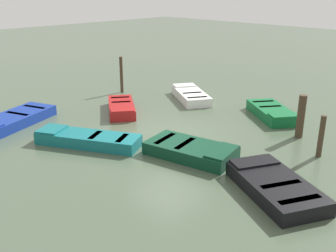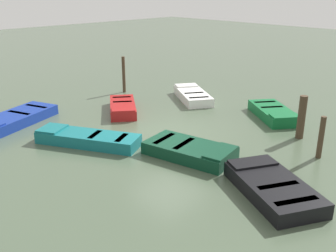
# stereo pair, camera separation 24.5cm
# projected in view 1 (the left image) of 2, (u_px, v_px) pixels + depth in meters

# --- Properties ---
(ground_plane) EXTENTS (80.00, 80.00, 0.00)m
(ground_plane) POSITION_uv_depth(u_px,v_px,m) (168.00, 135.00, 14.14)
(ground_plane) COLOR #475642
(rowboat_green) EXTENTS (2.94, 2.59, 0.46)m
(rowboat_green) POSITION_uv_depth(u_px,v_px,m) (272.00, 112.00, 15.98)
(rowboat_green) COLOR #0F602D
(rowboat_green) RESTS_ON ground_plane
(rowboat_red) EXTENTS (2.79, 2.42, 0.46)m
(rowboat_red) POSITION_uv_depth(u_px,v_px,m) (121.00, 107.00, 16.61)
(rowboat_red) COLOR maroon
(rowboat_red) RESTS_ON ground_plane
(rowboat_teal) EXTENTS (3.64, 2.60, 0.46)m
(rowboat_teal) POSITION_uv_depth(u_px,v_px,m) (87.00, 139.00, 13.20)
(rowboat_teal) COLOR #14666B
(rowboat_teal) RESTS_ON ground_plane
(rowboat_blue) EXTENTS (2.55, 3.78, 0.46)m
(rowboat_blue) POSITION_uv_depth(u_px,v_px,m) (12.00, 120.00, 15.04)
(rowboat_blue) COLOR navy
(rowboat_blue) RESTS_ON ground_plane
(rowboat_dark_green) EXTENTS (3.05, 1.97, 0.46)m
(rowboat_dark_green) POSITION_uv_depth(u_px,v_px,m) (191.00, 150.00, 12.31)
(rowboat_dark_green) COLOR #0C3823
(rowboat_dark_green) RESTS_ON ground_plane
(rowboat_white) EXTENTS (3.09, 2.53, 0.46)m
(rowboat_white) POSITION_uv_depth(u_px,v_px,m) (191.00, 95.00, 18.46)
(rowboat_white) COLOR silver
(rowboat_white) RESTS_ON ground_plane
(rowboat_black) EXTENTS (3.21, 2.61, 0.46)m
(rowboat_black) POSITION_uv_depth(u_px,v_px,m) (275.00, 186.00, 10.11)
(rowboat_black) COLOR black
(rowboat_black) RESTS_ON ground_plane
(mooring_piling_near_left) EXTENTS (0.17, 0.17, 1.38)m
(mooring_piling_near_left) POSITION_uv_depth(u_px,v_px,m) (321.00, 136.00, 12.14)
(mooring_piling_near_left) COLOR #423323
(mooring_piling_near_left) RESTS_ON ground_plane
(mooring_piling_far_left) EXTENTS (0.27, 0.27, 1.56)m
(mooring_piling_far_left) POSITION_uv_depth(u_px,v_px,m) (301.00, 116.00, 13.69)
(mooring_piling_far_left) COLOR #423323
(mooring_piling_far_left) RESTS_ON ground_plane
(mooring_piling_near_right) EXTENTS (0.16, 0.16, 1.82)m
(mooring_piling_near_right) POSITION_uv_depth(u_px,v_px,m) (121.00, 75.00, 19.47)
(mooring_piling_near_right) COLOR #423323
(mooring_piling_near_right) RESTS_ON ground_plane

